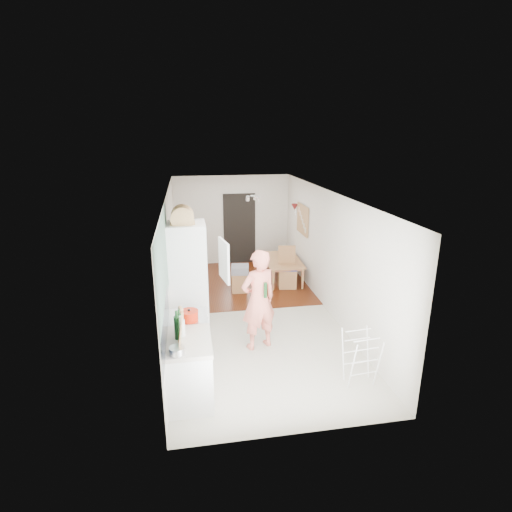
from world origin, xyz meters
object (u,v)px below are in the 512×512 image
object	(u,v)px
person	(259,291)
dining_table	(283,271)
drying_rack	(360,358)
stool	(239,282)
dining_chair	(287,268)

from	to	relation	value
person	dining_table	world-z (taller)	person
dining_table	drying_rack	size ratio (longest dim) A/B	1.62
stool	drying_rack	xyz separation A→B (m)	(1.30, -3.88, 0.18)
stool	drying_rack	distance (m)	4.10
person	drying_rack	size ratio (longest dim) A/B	2.57
person	dining_chair	size ratio (longest dim) A/B	2.11
dining_chair	drying_rack	size ratio (longest dim) A/B	1.22
person	dining_chair	xyz separation A→B (m)	(1.18, 2.67, -0.55)
person	stool	distance (m)	2.71
dining_table	drying_rack	bearing A→B (deg)	-176.55
drying_rack	stool	bearing A→B (deg)	103.14
person	dining_chair	distance (m)	2.97
dining_table	stool	bearing A→B (deg)	118.69
dining_table	drying_rack	world-z (taller)	drying_rack
dining_table	stool	xyz separation A→B (m)	(-1.22, -0.60, -0.00)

